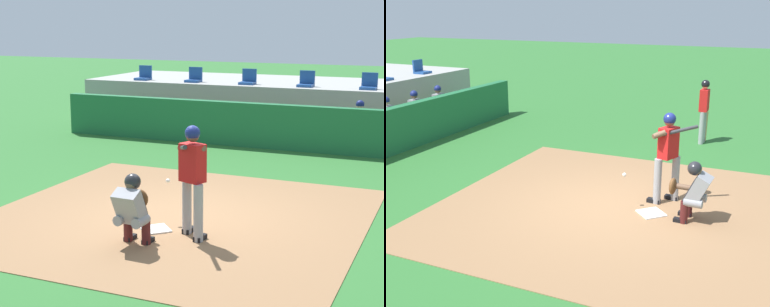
{
  "view_description": "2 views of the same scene",
  "coord_description": "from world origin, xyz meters",
  "views": [
    {
      "loc": [
        4.48,
        -9.55,
        3.37
      ],
      "look_at": [
        0.0,
        0.7,
        1.0
      ],
      "focal_mm": 58.86,
      "sensor_mm": 36.0,
      "label": 1
    },
    {
      "loc": [
        -8.33,
        -3.06,
        3.74
      ],
      "look_at": [
        0.0,
        0.7,
        1.0
      ],
      "focal_mm": 46.41,
      "sensor_mm": 36.0,
      "label": 2
    }
  ],
  "objects": [
    {
      "name": "dugout_wall",
      "position": [
        0.0,
        6.5,
        0.6
      ],
      "size": [
        13.0,
        0.3,
        1.2
      ],
      "primitive_type": "cube",
      "color": "#1E6638",
      "rests_on": "ground"
    },
    {
      "name": "stands_platform",
      "position": [
        0.0,
        10.9,
        0.7
      ],
      "size": [
        15.0,
        4.4,
        1.4
      ],
      "primitive_type": "cube",
      "color": "#9E9E99",
      "rests_on": "ground"
    },
    {
      "name": "home_plate",
      "position": [
        0.0,
        -0.8,
        0.02
      ],
      "size": [
        0.62,
        0.62,
        0.02
      ],
      "primitive_type": "cube",
      "rotation": [
        0.0,
        0.0,
        0.79
      ],
      "color": "white",
      "rests_on": "dirt_infield"
    },
    {
      "name": "stadium_seat_0",
      "position": [
        -5.57,
        9.38,
        1.53
      ],
      "size": [
        0.46,
        0.46,
        0.48
      ],
      "color": "#1E478C",
      "rests_on": "stands_platform"
    },
    {
      "name": "dirt_infield",
      "position": [
        0.0,
        0.0,
        0.01
      ],
      "size": [
        6.4,
        6.4,
        0.01
      ],
      "primitive_type": "cube",
      "color": "#936B47",
      "rests_on": "ground"
    },
    {
      "name": "stadium_seat_3",
      "position": [
        0.0,
        9.38,
        1.53
      ],
      "size": [
        0.46,
        0.46,
        0.48
      ],
      "color": "#1E478C",
      "rests_on": "stands_platform"
    },
    {
      "name": "stadium_seat_2",
      "position": [
        -1.86,
        9.38,
        1.53
      ],
      "size": [
        0.46,
        0.46,
        0.48
      ],
      "color": "#1E478C",
      "rests_on": "stands_platform"
    },
    {
      "name": "dugout_player_0",
      "position": [
        1.92,
        7.34,
        0.67
      ],
      "size": [
        0.49,
        0.7,
        1.3
      ],
      "color": "#939399",
      "rests_on": "ground"
    },
    {
      "name": "catcher_crouched",
      "position": [
        -0.0,
        -1.53,
        0.61
      ],
      "size": [
        0.49,
        1.64,
        1.13
      ],
      "color": "gray",
      "rests_on": "ground"
    },
    {
      "name": "batter_at_plate",
      "position": [
        0.69,
        -0.88,
        1.04
      ],
      "size": [
        0.59,
        0.87,
        1.8
      ],
      "color": "#99999E",
      "rests_on": "ground"
    },
    {
      "name": "dugout_bench",
      "position": [
        0.0,
        7.5,
        0.23
      ],
      "size": [
        11.8,
        0.44,
        0.45
      ],
      "primitive_type": "cube",
      "color": "olive",
      "rests_on": "ground"
    },
    {
      "name": "stadium_seat_4",
      "position": [
        1.86,
        9.38,
        1.53
      ],
      "size": [
        0.46,
        0.46,
        0.48
      ],
      "color": "#1E478C",
      "rests_on": "stands_platform"
    },
    {
      "name": "stadium_seat_1",
      "position": [
        -3.71,
        9.38,
        1.53
      ],
      "size": [
        0.46,
        0.46,
        0.48
      ],
      "color": "#1E478C",
      "rests_on": "stands_platform"
    },
    {
      "name": "ground_plane",
      "position": [
        0.0,
        0.0,
        0.0
      ],
      "size": [
        80.0,
        80.0,
        0.0
      ],
      "primitive_type": "plane",
      "color": "#2D6B2D"
    }
  ]
}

